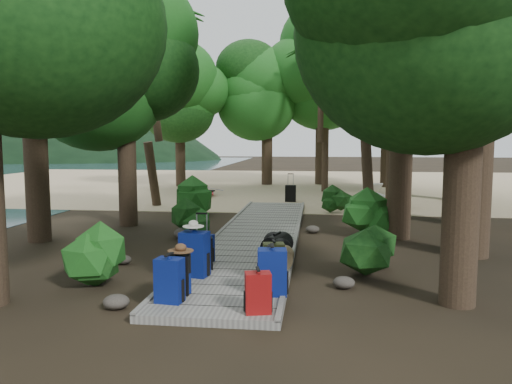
% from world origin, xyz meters
% --- Properties ---
extents(ground, '(120.00, 120.00, 0.00)m').
position_xyz_m(ground, '(0.00, 0.00, 0.00)').
color(ground, black).
rests_on(ground, ground).
extents(sand_beach, '(40.00, 22.00, 0.02)m').
position_xyz_m(sand_beach, '(0.00, 16.00, 0.01)').
color(sand_beach, tan).
rests_on(sand_beach, ground).
extents(boardwalk, '(2.00, 12.00, 0.12)m').
position_xyz_m(boardwalk, '(0.00, 1.00, 0.06)').
color(boardwalk, gray).
rests_on(boardwalk, ground).
extents(backpack_left_a, '(0.41, 0.31, 0.71)m').
position_xyz_m(backpack_left_a, '(-0.63, -4.41, 0.47)').
color(backpack_left_a, navy).
rests_on(backpack_left_a, boardwalk).
extents(backpack_left_b, '(0.38, 0.28, 0.66)m').
position_xyz_m(backpack_left_b, '(-0.62, -4.02, 0.45)').
color(backpack_left_b, black).
rests_on(backpack_left_b, boardwalk).
extents(backpack_left_c, '(0.50, 0.40, 0.84)m').
position_xyz_m(backpack_left_c, '(-0.61, -3.02, 0.54)').
color(backpack_left_c, navy).
rests_on(backpack_left_c, boardwalk).
extents(backpack_left_d, '(0.46, 0.39, 0.59)m').
position_xyz_m(backpack_left_d, '(-0.70, -2.04, 0.41)').
color(backpack_left_d, navy).
rests_on(backpack_left_d, boardwalk).
extents(backpack_right_a, '(0.39, 0.31, 0.61)m').
position_xyz_m(backpack_right_a, '(0.67, -4.69, 0.42)').
color(backpack_right_a, maroon).
rests_on(backpack_right_a, boardwalk).
extents(backpack_right_b, '(0.46, 0.35, 0.77)m').
position_xyz_m(backpack_right_b, '(0.79, -3.89, 0.50)').
color(backpack_right_b, navy).
rests_on(backpack_right_b, boardwalk).
extents(backpack_right_c, '(0.35, 0.25, 0.58)m').
position_xyz_m(backpack_right_c, '(0.67, -3.10, 0.41)').
color(backpack_right_c, navy).
rests_on(backpack_right_c, boardwalk).
extents(backpack_right_d, '(0.41, 0.33, 0.56)m').
position_xyz_m(backpack_right_d, '(0.70, -2.56, 0.40)').
color(backpack_right_d, '#333D16').
rests_on(backpack_right_d, boardwalk).
extents(duffel_right_khaki, '(0.52, 0.64, 0.37)m').
position_xyz_m(duffel_right_khaki, '(0.78, -2.29, 0.30)').
color(duffel_right_khaki, olive).
rests_on(duffel_right_khaki, boardwalk).
extents(duffel_right_black, '(0.63, 0.80, 0.44)m').
position_xyz_m(duffel_right_black, '(0.67, -1.42, 0.34)').
color(duffel_right_black, black).
rests_on(duffel_right_black, boardwalk).
extents(suitcase_on_boardwalk, '(0.41, 0.30, 0.57)m').
position_xyz_m(suitcase_on_boardwalk, '(-0.59, -2.56, 0.40)').
color(suitcase_on_boardwalk, black).
rests_on(suitcase_on_boardwalk, boardwalk).
extents(lone_suitcase_on_sand, '(0.41, 0.24, 0.65)m').
position_xyz_m(lone_suitcase_on_sand, '(0.44, 8.17, 0.34)').
color(lone_suitcase_on_sand, black).
rests_on(lone_suitcase_on_sand, sand_beach).
extents(hat_brown, '(0.39, 0.39, 0.12)m').
position_xyz_m(hat_brown, '(-0.56, -4.04, 0.84)').
color(hat_brown, '#51351E').
rests_on(hat_brown, backpack_left_b).
extents(hat_white, '(0.36, 0.36, 0.12)m').
position_xyz_m(hat_white, '(-0.63, -2.99, 1.03)').
color(hat_white, silver).
rests_on(hat_white, backpack_left_c).
extents(kayak, '(1.39, 3.09, 0.30)m').
position_xyz_m(kayak, '(-3.12, 9.89, 0.17)').
color(kayak, '#9F0D0D').
rests_on(kayak, sand_beach).
extents(sun_lounger, '(1.00, 1.96, 0.61)m').
position_xyz_m(sun_lounger, '(3.82, 9.34, 0.32)').
color(sun_lounger, silver).
rests_on(sun_lounger, sand_beach).
extents(tree_right_a, '(4.46, 4.46, 7.44)m').
position_xyz_m(tree_right_a, '(3.52, -3.65, 3.72)').
color(tree_right_a, black).
rests_on(tree_right_a, ground).
extents(tree_right_c, '(4.61, 4.61, 7.98)m').
position_xyz_m(tree_right_c, '(3.46, 1.35, 3.99)').
color(tree_right_c, black).
rests_on(tree_right_c, ground).
extents(tree_right_d, '(6.78, 6.78, 12.43)m').
position_xyz_m(tree_right_d, '(5.71, 3.61, 6.21)').
color(tree_right_d, black).
rests_on(tree_right_d, ground).
extents(tree_right_e, '(5.02, 5.02, 9.04)m').
position_xyz_m(tree_right_e, '(4.18, 6.87, 4.52)').
color(tree_right_e, black).
rests_on(tree_right_e, ground).
extents(tree_right_f, '(5.15, 5.15, 9.19)m').
position_xyz_m(tree_right_f, '(6.84, 9.59, 4.60)').
color(tree_right_f, black).
rests_on(tree_right_f, ground).
extents(tree_left_b, '(4.36, 4.36, 7.85)m').
position_xyz_m(tree_left_b, '(-5.17, -0.04, 3.92)').
color(tree_left_b, black).
rests_on(tree_left_b, ground).
extents(tree_left_c, '(4.24, 4.24, 7.37)m').
position_xyz_m(tree_left_c, '(-3.87, 2.34, 3.68)').
color(tree_left_c, black).
rests_on(tree_left_c, ground).
extents(tree_back_a, '(4.77, 4.77, 8.26)m').
position_xyz_m(tree_back_a, '(-1.23, 15.58, 4.13)').
color(tree_back_a, black).
rests_on(tree_back_a, ground).
extents(tree_back_b, '(5.71, 5.71, 10.19)m').
position_xyz_m(tree_back_b, '(1.71, 16.18, 5.10)').
color(tree_back_b, black).
rests_on(tree_back_b, ground).
extents(tree_back_c, '(5.48, 5.48, 9.87)m').
position_xyz_m(tree_back_c, '(5.01, 14.91, 4.94)').
color(tree_back_c, black).
rests_on(tree_back_c, ground).
extents(tree_back_d, '(4.35, 4.35, 7.24)m').
position_xyz_m(tree_back_d, '(-5.59, 14.08, 3.62)').
color(tree_back_d, black).
rests_on(tree_back_d, ground).
extents(palm_right_a, '(4.66, 4.66, 7.95)m').
position_xyz_m(palm_right_a, '(3.29, 5.38, 3.98)').
color(palm_right_a, '#103C13').
rests_on(palm_right_a, ground).
extents(palm_right_b, '(4.87, 4.87, 9.41)m').
position_xyz_m(palm_right_b, '(5.02, 11.34, 4.71)').
color(palm_right_b, '#103C13').
rests_on(palm_right_b, ground).
extents(palm_right_c, '(4.26, 4.26, 6.78)m').
position_xyz_m(palm_right_c, '(2.05, 12.42, 3.39)').
color(palm_right_c, '#103C13').
rests_on(palm_right_c, ground).
extents(palm_left_a, '(4.45, 4.45, 7.08)m').
position_xyz_m(palm_left_a, '(-4.66, 6.47, 3.54)').
color(palm_left_a, '#103C13').
rests_on(palm_left_a, ground).
extents(rock_left_a, '(0.38, 0.34, 0.21)m').
position_xyz_m(rock_left_a, '(-1.42, -4.45, 0.10)').
color(rock_left_a, '#4C473F').
rests_on(rock_left_a, ground).
extents(rock_left_b, '(0.33, 0.29, 0.18)m').
position_xyz_m(rock_left_b, '(-2.31, -1.95, 0.09)').
color(rock_left_b, '#4C473F').
rests_on(rock_left_b, ground).
extents(rock_left_c, '(0.52, 0.46, 0.28)m').
position_xyz_m(rock_left_c, '(-1.77, 0.62, 0.14)').
color(rock_left_c, '#4C473F').
rests_on(rock_left_c, ground).
extents(rock_left_d, '(0.28, 0.25, 0.15)m').
position_xyz_m(rock_left_d, '(-2.12, 2.81, 0.08)').
color(rock_left_d, '#4C473F').
rests_on(rock_left_d, ground).
extents(rock_right_a, '(0.36, 0.32, 0.20)m').
position_xyz_m(rock_right_a, '(1.90, -3.04, 0.10)').
color(rock_right_a, '#4C473F').
rests_on(rock_right_a, ground).
extents(rock_right_b, '(0.49, 0.44, 0.27)m').
position_xyz_m(rock_right_b, '(2.57, -1.64, 0.14)').
color(rock_right_b, '#4C473F').
rests_on(rock_right_b, ground).
extents(rock_right_c, '(0.36, 0.33, 0.20)m').
position_xyz_m(rock_right_c, '(1.35, 1.79, 0.10)').
color(rock_right_c, '#4C473F').
rests_on(rock_right_c, ground).
extents(rock_right_d, '(0.49, 0.44, 0.27)m').
position_xyz_m(rock_right_d, '(3.19, 4.22, 0.13)').
color(rock_right_d, '#4C473F').
rests_on(rock_right_d, ground).
extents(shrub_left_a, '(0.98, 0.98, 0.88)m').
position_xyz_m(shrub_left_a, '(-2.20, -3.33, 0.44)').
color(shrub_left_a, '#1B5319').
rests_on(shrub_left_a, ground).
extents(shrub_left_b, '(0.88, 0.88, 0.79)m').
position_xyz_m(shrub_left_b, '(-1.67, 0.86, 0.40)').
color(shrub_left_b, '#1B5319').
rests_on(shrub_left_b, ground).
extents(shrub_left_c, '(1.34, 1.34, 1.20)m').
position_xyz_m(shrub_left_c, '(-2.48, 4.44, 0.60)').
color(shrub_left_c, '#1B5319').
rests_on(shrub_left_c, ground).
extents(shrub_right_a, '(1.05, 1.05, 0.94)m').
position_xyz_m(shrub_right_a, '(2.30, -2.31, 0.47)').
color(shrub_right_a, '#1B5319').
rests_on(shrub_right_a, ground).
extents(shrub_right_b, '(1.26, 1.26, 1.13)m').
position_xyz_m(shrub_right_b, '(2.75, 1.70, 0.57)').
color(shrub_right_b, '#1B5319').
rests_on(shrub_right_b, ground).
extents(shrub_right_c, '(0.91, 0.91, 0.82)m').
position_xyz_m(shrub_right_c, '(2.09, 5.34, 0.41)').
color(shrub_right_c, '#1B5319').
rests_on(shrub_right_c, ground).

